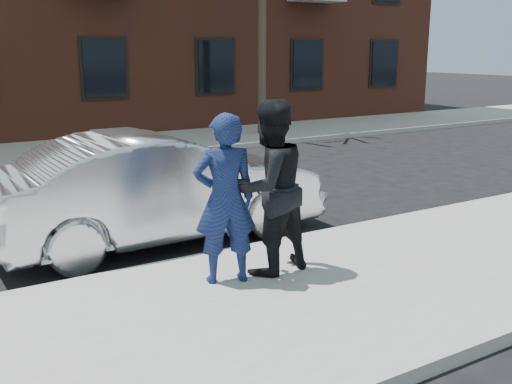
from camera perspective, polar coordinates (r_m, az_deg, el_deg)
ground at (r=8.18m, az=15.02°, el=-6.94°), size 100.00×100.00×0.00m
near_sidewalk at (r=8.00m, az=16.36°, el=-6.94°), size 50.00×3.50×0.15m
near_curb at (r=9.22m, az=8.08°, el=-3.77°), size 50.00×0.10×0.15m
far_sidewalk at (r=17.61m, az=-12.44°, el=4.34°), size 50.00×3.50×0.15m
far_curb at (r=15.94m, az=-10.28°, el=3.50°), size 50.00×0.10×0.15m
silver_sedan at (r=8.87m, az=-9.13°, el=0.42°), size 4.95×1.82×1.62m
man_hoodie at (r=6.79m, az=-2.98°, el=-0.68°), size 0.82×0.65×1.97m
man_peacoat at (r=7.07m, az=1.30°, el=0.40°), size 1.10×0.91×2.08m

